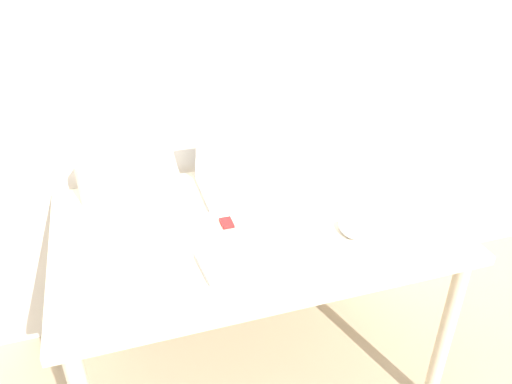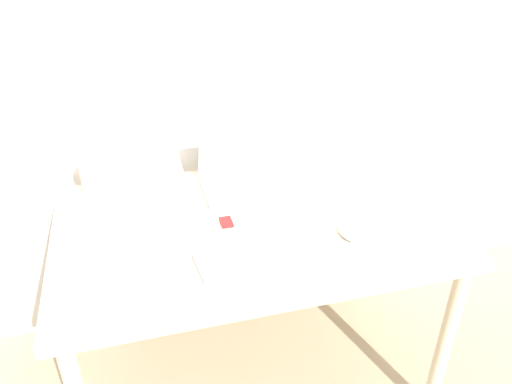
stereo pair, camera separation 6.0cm
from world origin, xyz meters
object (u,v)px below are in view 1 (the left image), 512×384
at_px(vase, 91,176).
at_px(mp3_player, 227,223).
at_px(keyboard, 269,251).
at_px(laptop, 244,173).
at_px(mouse, 349,229).

relative_size(vase, mp3_player, 3.63).
height_order(keyboard, vase, vase).
height_order(vase, mp3_player, vase).
relative_size(laptop, mp3_player, 5.59).
distance_m(laptop, mp3_player, 0.26).
xyz_separation_m(vase, mp3_player, (0.40, -0.27, -0.10)).
xyz_separation_m(laptop, keyboard, (-0.04, -0.41, -0.04)).
bearing_deg(laptop, keyboard, -95.87).
xyz_separation_m(laptop, mouse, (0.23, -0.39, -0.04)).
bearing_deg(mp3_player, laptop, 61.28).
relative_size(laptop, mouse, 3.10).
relative_size(laptop, keyboard, 0.74).
relative_size(mouse, mp3_player, 1.80).
height_order(laptop, mp3_player, laptop).
bearing_deg(vase, mp3_player, -33.95).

